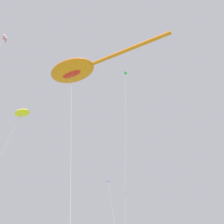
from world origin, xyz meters
name	(u,v)px	position (x,y,z in m)	size (l,w,h in m)	color
big_show_kite	(75,70)	(1.10, 15.22, 19.36)	(5.65, 14.73, 19.92)	orange
small_kite_triangle_green	(109,185)	(11.91, 19.68, 8.89)	(0.94, 2.99, 9.56)	blue
small_kite_delta_white	(126,98)	(9.95, 14.64, 19.91)	(1.56, 0.63, 25.31)	green
small_kite_bird_shape	(22,114)	(-5.45, 9.81, 7.68)	(1.04, 2.33, 7.86)	yellow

